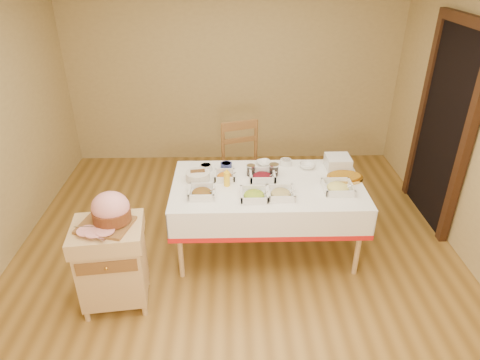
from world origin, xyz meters
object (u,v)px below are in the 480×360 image
object	(u,v)px
butcher_cart	(112,261)
preserve_jar_left	(251,171)
mustard_bottle	(227,178)
bread_basket	(198,176)
brass_platter	(345,177)
dining_chair	(244,167)
dining_table	(267,198)
preserve_jar_right	(274,170)
ham_on_board	(110,211)
plate_stack	(338,163)

from	to	relation	value
butcher_cart	preserve_jar_left	bearing A→B (deg)	37.37
preserve_jar_left	mustard_bottle	distance (m)	0.31
preserve_jar_left	bread_basket	xyz separation A→B (m)	(-0.52, -0.09, -0.01)
mustard_bottle	brass_platter	world-z (taller)	mustard_bottle
dining_chair	mustard_bottle	xyz separation A→B (m)	(-0.19, -0.83, 0.31)
bread_basket	brass_platter	xyz separation A→B (m)	(1.43, -0.02, -0.02)
dining_table	butcher_cart	xyz separation A→B (m)	(-1.35, -0.74, -0.14)
dining_chair	preserve_jar_right	bearing A→B (deg)	-66.55
dining_table	ham_on_board	size ratio (longest dim) A/B	4.29
ham_on_board	brass_platter	bearing A→B (deg)	20.59
preserve_jar_left	ham_on_board	bearing A→B (deg)	-142.66
ham_on_board	brass_platter	distance (m)	2.21
dining_table	brass_platter	world-z (taller)	brass_platter
ham_on_board	preserve_jar_left	xyz separation A→B (m)	(1.15, 0.88, -0.11)
butcher_cart	mustard_bottle	bearing A→B (deg)	36.40
dining_table	preserve_jar_right	size ratio (longest dim) A/B	14.94
dining_table	preserve_jar_left	xyz separation A→B (m)	(-0.15, 0.17, 0.21)
mustard_bottle	bread_basket	world-z (taller)	mustard_bottle
dining_chair	bread_basket	xyz separation A→B (m)	(-0.47, -0.71, 0.27)
dining_chair	ham_on_board	bearing A→B (deg)	-126.34
preserve_jar_left	bread_basket	world-z (taller)	preserve_jar_left
mustard_bottle	dining_chair	bearing A→B (deg)	77.18
dining_table	plate_stack	distance (m)	0.83
dining_chair	plate_stack	size ratio (longest dim) A/B	4.30
dining_table	brass_platter	xyz separation A→B (m)	(0.76, 0.07, 0.18)
dining_table	brass_platter	size ratio (longest dim) A/B	5.16
butcher_cart	preserve_jar_right	xyz separation A→B (m)	(1.42, 0.91, 0.36)
preserve_jar_right	brass_platter	bearing A→B (deg)	-7.96
butcher_cart	mustard_bottle	distance (m)	1.25
mustard_bottle	brass_platter	xyz separation A→B (m)	(1.15, 0.10, -0.06)
ham_on_board	mustard_bottle	xyz separation A→B (m)	(0.92, 0.67, -0.08)
butcher_cart	dining_chair	size ratio (longest dim) A/B	0.77
mustard_bottle	bread_basket	distance (m)	0.31
butcher_cart	bread_basket	bearing A→B (deg)	50.60
ham_on_board	plate_stack	world-z (taller)	ham_on_board
dining_chair	preserve_jar_right	distance (m)	0.74
dining_chair	bread_basket	world-z (taller)	dining_chair
mustard_bottle	preserve_jar_left	bearing A→B (deg)	41.07
dining_table	bread_basket	bearing A→B (deg)	172.55
dining_chair	plate_stack	distance (m)	1.10
butcher_cart	bread_basket	size ratio (longest dim) A/B	3.42
bread_basket	brass_platter	size ratio (longest dim) A/B	0.66
butcher_cart	dining_table	bearing A→B (deg)	28.77
dining_table	preserve_jar_right	xyz separation A→B (m)	(0.08, 0.17, 0.22)
bread_basket	plate_stack	world-z (taller)	plate_stack
dining_table	preserve_jar_right	distance (m)	0.28
preserve_jar_left	plate_stack	world-z (taller)	plate_stack
plate_stack	dining_chair	bearing A→B (deg)	152.05
ham_on_board	dining_table	bearing A→B (deg)	28.43
plate_stack	preserve_jar_right	bearing A→B (deg)	-168.53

